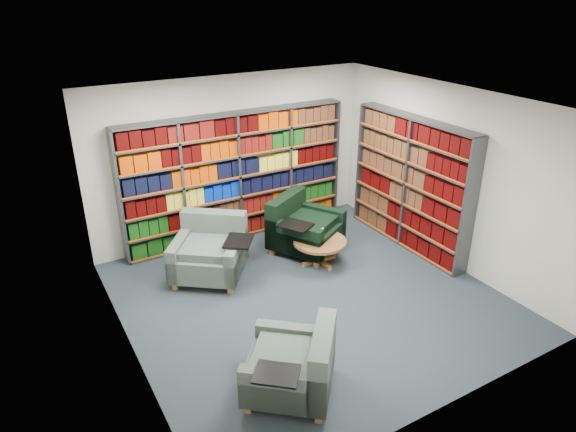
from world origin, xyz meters
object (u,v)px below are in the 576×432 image
chair_teal_left (211,252)px  chair_green_right (301,229)px  coffee_table (320,245)px  chair_teal_front (297,368)px

chair_teal_left → chair_green_right: chair_teal_left is taller
chair_teal_left → coffee_table: (1.63, -0.56, -0.05)m
chair_green_right → chair_teal_front: (-1.79, -2.86, -0.03)m
chair_green_right → coffee_table: 0.56m
chair_teal_front → coffee_table: 2.92m
chair_green_right → chair_teal_left: bearing=-179.9°
chair_green_right → chair_teal_front: bearing=-122.1°
chair_teal_left → coffee_table: size_ratio=1.66×
chair_teal_front → coffee_table: chair_teal_front is taller
coffee_table → chair_teal_left: bearing=161.2°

